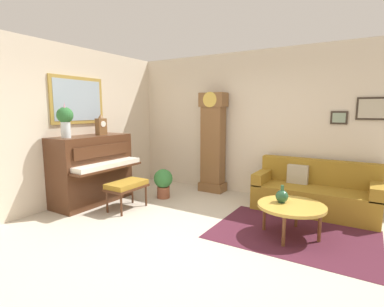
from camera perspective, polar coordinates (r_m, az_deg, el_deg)
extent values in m
cube|color=beige|center=(4.10, -1.10, -16.39)|extent=(6.40, 6.00, 0.10)
cube|color=beige|center=(5.58, -24.39, 4.89)|extent=(0.10, 4.90, 2.80)
cube|color=#B28E3D|center=(5.72, -21.46, 9.65)|extent=(0.03, 1.10, 0.84)
cube|color=#9EB2C1|center=(5.71, -21.36, 9.66)|extent=(0.01, 0.98, 0.72)
cube|color=beige|center=(5.90, 11.54, 5.63)|extent=(5.30, 0.10, 2.80)
cube|color=#33281E|center=(5.47, 32.17, 7.45)|extent=(0.52, 0.03, 0.36)
cube|color=#BCB299|center=(5.46, 32.18, 7.45)|extent=(0.46, 0.01, 0.30)
cube|color=#33281E|center=(5.49, 26.81, 6.26)|extent=(0.26, 0.03, 0.22)
cube|color=gray|center=(5.48, 26.80, 6.26)|extent=(0.20, 0.01, 0.16)
cube|color=#4C1E2D|center=(4.33, 19.09, -14.70)|extent=(2.10, 1.50, 0.01)
cube|color=#4C2B19|center=(5.60, -19.00, -2.94)|extent=(0.60, 1.44, 1.23)
cube|color=#4C2B19|center=(5.26, -16.04, -2.76)|extent=(0.28, 1.38, 0.04)
cube|color=white|center=(5.25, -16.07, -2.12)|extent=(0.26, 1.32, 0.08)
cube|color=#4C2B19|center=(5.30, -16.98, 0.56)|extent=(0.03, 1.20, 0.20)
cube|color=#4C2B19|center=(5.09, -12.63, -6.49)|extent=(0.42, 0.70, 0.04)
cube|color=olive|center=(5.07, -12.66, -5.83)|extent=(0.40, 0.68, 0.08)
cylinder|color=#4C2B19|center=(4.83, -13.67, -9.80)|extent=(0.04, 0.04, 0.36)
cylinder|color=#4C2B19|center=(5.25, -9.00, -8.18)|extent=(0.04, 0.04, 0.36)
cylinder|color=#4C2B19|center=(5.05, -16.27, -9.08)|extent=(0.04, 0.04, 0.36)
cylinder|color=#4C2B19|center=(5.46, -11.58, -7.61)|extent=(0.04, 0.04, 0.36)
cube|color=brown|center=(6.16, 4.03, -6.47)|extent=(0.52, 0.34, 0.18)
cube|color=brown|center=(6.00, 4.11, 0.93)|extent=(0.44, 0.28, 1.78)
cube|color=brown|center=(5.95, 4.21, 10.43)|extent=(0.52, 0.32, 0.28)
cylinder|color=gold|center=(5.81, 3.50, 10.48)|extent=(0.30, 0.02, 0.30)
cylinder|color=gold|center=(5.95, 3.90, 1.45)|extent=(0.03, 0.03, 0.70)
cube|color=olive|center=(5.27, 22.67, -8.34)|extent=(1.90, 0.80, 0.42)
cube|color=olive|center=(5.46, 23.40, -3.37)|extent=(1.90, 0.20, 0.44)
cube|color=olive|center=(5.38, 13.75, -4.39)|extent=(0.18, 0.80, 0.20)
cube|color=olive|center=(5.15, 32.39, -6.06)|extent=(0.18, 0.80, 0.20)
cube|color=#B7AD93|center=(5.36, 19.96, -3.83)|extent=(0.34, 0.12, 0.32)
cylinder|color=gold|center=(4.14, 18.87, -9.68)|extent=(0.88, 0.88, 0.04)
torus|color=brown|center=(4.14, 18.87, -9.68)|extent=(0.88, 0.88, 0.04)
cylinder|color=brown|center=(4.55, 19.75, -11.00)|extent=(0.04, 0.04, 0.40)
cylinder|color=brown|center=(4.16, 23.69, -13.06)|extent=(0.04, 0.04, 0.40)
cylinder|color=brown|center=(3.89, 17.51, -14.27)|extent=(0.04, 0.04, 0.40)
cylinder|color=brown|center=(4.30, 13.95, -11.88)|extent=(0.04, 0.04, 0.40)
cube|color=brown|center=(5.64, -17.36, 5.05)|extent=(0.12, 0.18, 0.30)
cylinder|color=white|center=(5.59, -16.96, 5.55)|extent=(0.01, 0.11, 0.11)
cone|color=brown|center=(5.64, -17.44, 6.97)|extent=(0.10, 0.10, 0.08)
cylinder|color=silver|center=(5.19, -23.44, 4.24)|extent=(0.15, 0.15, 0.26)
sphere|color=#2D6B33|center=(5.18, -23.60, 6.89)|extent=(0.26, 0.26, 0.26)
cone|color=#D199B7|center=(5.14, -23.67, 8.33)|extent=(0.06, 0.06, 0.16)
cylinder|color=#234C33|center=(4.19, 17.12, -9.04)|extent=(0.09, 0.09, 0.01)
sphere|color=#285638|center=(4.17, 17.17, -8.00)|extent=(0.17, 0.17, 0.17)
cylinder|color=#285638|center=(4.14, 17.24, -6.47)|extent=(0.04, 0.04, 0.08)
cylinder|color=#935138|center=(5.69, -5.61, -7.53)|extent=(0.24, 0.24, 0.22)
sphere|color=#387F3D|center=(5.62, -5.65, -4.88)|extent=(0.36, 0.36, 0.36)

